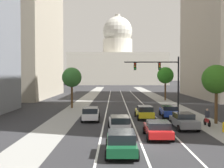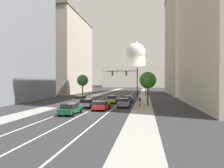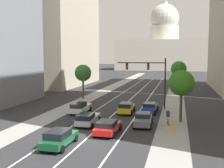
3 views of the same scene
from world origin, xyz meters
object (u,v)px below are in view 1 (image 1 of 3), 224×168
car_green (121,142)px  car_red (158,129)px  car_gray (184,121)px  car_silver (119,123)px  car_white (91,113)px  street_tree_near_right (165,75)px  street_tree_far_right (216,80)px  fire_hydrant (224,127)px  cyclist (207,117)px  traffic_signal_mast (162,74)px  street_tree_mid_left (72,78)px  car_blue (169,111)px  capitol_building (118,63)px  car_yellow (144,112)px

car_green → car_red: 5.60m
car_gray → car_silver: size_ratio=0.88×
car_white → street_tree_near_right: 28.99m
street_tree_far_right → car_red: bearing=-135.9°
fire_hydrant → cyclist: bearing=99.3°
fire_hydrant → street_tree_far_right: 6.15m
car_red → cyclist: size_ratio=2.60×
traffic_signal_mast → street_tree_mid_left: bearing=153.6°
car_red → street_tree_far_right: (7.06, 6.85, 3.83)m
car_blue → traffic_signal_mast: (-0.28, 3.13, 4.43)m
car_white → car_red: (6.06, -8.72, -0.07)m
street_tree_mid_left → street_tree_near_right: 21.53m
car_green → cyclist: size_ratio=2.59×
capitol_building → street_tree_mid_left: 113.51m
street_tree_mid_left → fire_hydrant: bearing=-48.9°
capitol_building → cyclist: (7.18, -128.36, -10.91)m
car_yellow → car_silver: bearing=155.8°
car_yellow → car_blue: size_ratio=0.95×
car_yellow → street_tree_near_right: bearing=-17.1°
car_gray → car_white: size_ratio=0.89×
capitol_building → car_silver: size_ratio=10.61×
car_red → street_tree_mid_left: 23.32m
cyclist → fire_hydrant: bearing=-175.2°
car_red → traffic_signal_mast: 15.36m
capitol_building → street_tree_far_right: 127.36m
car_green → cyclist: 13.31m
traffic_signal_mast → fire_hydrant: (3.41, -12.09, -4.70)m
car_white → street_tree_far_right: street_tree_far_right is taller
car_yellow → fire_hydrant: (6.16, -7.73, -0.33)m
street_tree_mid_left → street_tree_near_right: bearing=39.4°
car_red → street_tree_mid_left: (-9.91, 20.75, 3.92)m
street_tree_mid_left → street_tree_far_right: (16.97, -13.89, -0.09)m
car_gray → cyclist: (2.63, 1.42, 0.08)m
car_white → street_tree_far_right: size_ratio=0.79×
car_yellow → street_tree_far_right: 8.63m
capitol_building → car_gray: (4.55, -129.77, -10.99)m
car_green → car_silver: size_ratio=0.93×
fire_hydrant → street_tree_near_right: bearing=89.0°
car_gray → street_tree_near_right: 30.96m
capitol_building → car_white: 125.56m
car_gray → car_blue: car_gray is taller
street_tree_near_right → traffic_signal_mast: bearing=-101.3°
car_blue → fire_hydrant: car_blue is taller
car_yellow → cyclist: size_ratio=2.59×
car_green → car_gray: (6.07, 8.65, -0.00)m
car_blue → street_tree_far_right: street_tree_far_right is taller
car_gray → car_white: 10.27m
car_red → street_tree_near_right: street_tree_near_right is taller
car_blue → fire_hydrant: bearing=-158.6°
car_gray → street_tree_far_right: bearing=-57.0°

